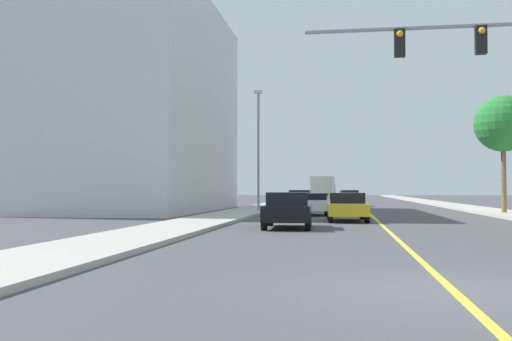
% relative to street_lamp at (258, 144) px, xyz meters
% --- Properties ---
extents(ground, '(192.00, 192.00, 0.00)m').
position_rel_street_lamp_xyz_m(ground, '(7.30, 13.83, -4.62)').
color(ground, '#47474C').
extents(sidewalk_left, '(3.08, 168.00, 0.15)m').
position_rel_street_lamp_xyz_m(sidewalk_left, '(-1.04, 13.83, -4.55)').
color(sidewalk_left, '#B2ADA3').
rests_on(sidewalk_left, ground).
extents(sidewalk_right, '(3.08, 168.00, 0.15)m').
position_rel_street_lamp_xyz_m(sidewalk_right, '(15.63, 13.83, -4.55)').
color(sidewalk_right, '#B2ADA3').
rests_on(sidewalk_right, ground).
extents(lane_marking_center, '(0.16, 144.00, 0.01)m').
position_rel_street_lamp_xyz_m(lane_marking_center, '(7.30, 13.83, -4.62)').
color(lane_marking_center, yellow).
rests_on(lane_marking_center, ground).
extents(building_left_near, '(11.59, 20.85, 15.44)m').
position_rel_street_lamp_xyz_m(building_left_near, '(-9.70, 2.85, 3.10)').
color(building_left_near, silver).
rests_on(building_left_near, ground).
extents(street_lamp, '(0.56, 0.28, 8.09)m').
position_rel_street_lamp_xyz_m(street_lamp, '(0.00, 0.00, 0.00)').
color(street_lamp, gray).
rests_on(street_lamp, sidewalk_left).
extents(palm_far, '(3.54, 3.54, 7.33)m').
position_rel_street_lamp_xyz_m(palm_far, '(15.54, -0.17, 1.05)').
color(palm_far, brown).
rests_on(palm_far, sidewalk_right).
extents(car_silver, '(1.92, 4.65, 1.50)m').
position_rel_street_lamp_xyz_m(car_silver, '(6.21, 15.66, -3.85)').
color(car_silver, '#BCBCC1').
rests_on(car_silver, ground).
extents(car_green, '(1.94, 4.35, 1.43)m').
position_rel_street_lamp_xyz_m(car_green, '(6.13, 21.83, -3.88)').
color(car_green, '#196638').
rests_on(car_green, ground).
extents(car_white, '(1.99, 4.01, 1.35)m').
position_rel_street_lamp_xyz_m(car_white, '(3.82, -2.60, -3.90)').
color(car_white, white).
rests_on(car_white, ground).
extents(car_red, '(2.02, 4.60, 1.52)m').
position_rel_street_lamp_xyz_m(car_red, '(2.08, 9.91, -3.83)').
color(car_red, red).
rests_on(car_red, ground).
extents(car_yellow, '(2.09, 4.58, 1.42)m').
position_rel_street_lamp_xyz_m(car_yellow, '(5.77, -8.61, -3.88)').
color(car_yellow, gold).
rests_on(car_yellow, ground).
extents(car_black, '(2.05, 4.03, 1.48)m').
position_rel_street_lamp_xyz_m(car_black, '(3.32, -14.16, -3.85)').
color(car_black, black).
rests_on(car_black, ground).
extents(delivery_truck, '(2.63, 8.86, 3.00)m').
position_rel_street_lamp_xyz_m(delivery_truck, '(3.37, 29.01, -3.01)').
color(delivery_truck, '#194799').
rests_on(delivery_truck, ground).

